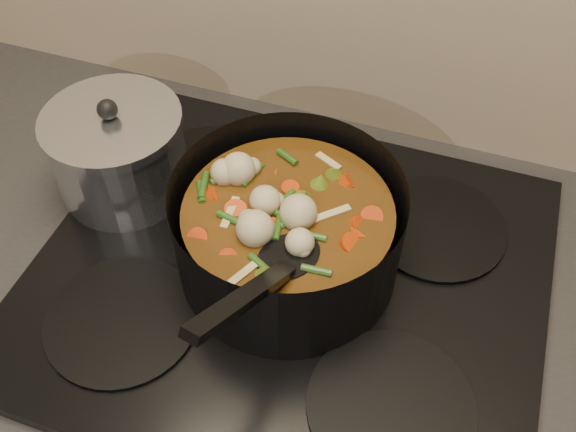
% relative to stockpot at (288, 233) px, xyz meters
% --- Properties ---
extents(counter, '(2.64, 0.64, 0.91)m').
position_rel_stockpot_xyz_m(counter, '(0.00, -0.01, -0.54)').
color(counter, brown).
rests_on(counter, ground).
extents(stovetop, '(0.62, 0.54, 0.03)m').
position_rel_stockpot_xyz_m(stovetop, '(0.00, -0.01, -0.07)').
color(stovetop, black).
rests_on(stovetop, counter).
extents(stockpot, '(0.35, 0.41, 0.20)m').
position_rel_stockpot_xyz_m(stockpot, '(0.00, 0.00, 0.00)').
color(stockpot, black).
rests_on(stockpot, stovetop).
extents(saucepan, '(0.18, 0.18, 0.15)m').
position_rel_stockpot_xyz_m(saucepan, '(-0.26, 0.06, -0.00)').
color(saucepan, silver).
rests_on(saucepan, stovetop).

